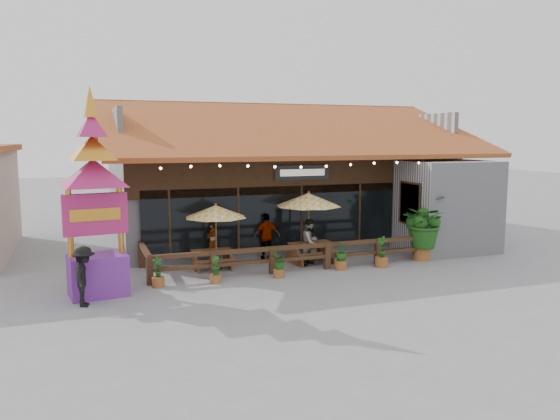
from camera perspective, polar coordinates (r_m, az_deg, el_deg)
name	(u,v)px	position (r m, az deg, el deg)	size (l,w,h in m)	color
ground	(334,265)	(19.68, 5.63, -5.69)	(100.00, 100.00, 0.00)	gray
restaurant_building	(278,187)	(25.47, -0.24, 2.39)	(15.50, 14.73, 6.09)	#B4B5BA
patio_railing	(277,254)	(18.45, -0.32, -4.59)	(10.00, 2.60, 0.92)	#412B17
umbrella_left	(216,212)	(18.71, -6.73, -0.18)	(2.56, 2.56, 2.29)	brown
umbrella_right	(309,200)	(19.86, 3.00, 1.05)	(2.75, 2.75, 2.58)	brown
picnic_table_left	(212,256)	(19.02, -7.12, -4.80)	(1.40, 1.21, 0.66)	brown
picnic_table_right	(311,249)	(19.86, 3.21, -4.08)	(1.63, 1.43, 0.74)	brown
thai_sign_tower	(94,178)	(16.16, -18.90, 3.16)	(2.65, 2.65, 6.38)	#6E2791
tropical_plant	(423,224)	(20.74, 14.69, -1.38)	(2.17, 2.25, 2.39)	brown
diner_a	(213,242)	(19.80, -7.05, -3.36)	(0.56, 0.37, 1.54)	#342210
diner_b	(310,242)	(19.41, 3.20, -3.35)	(0.81, 0.63, 1.66)	#342210
diner_c	(267,236)	(20.31, -1.38, -2.78)	(1.01, 0.42, 1.72)	#342210
pedestrian	(84,276)	(15.61, -19.79, -6.54)	(1.06, 0.61, 1.63)	black
planter_a	(158,274)	(17.04, -12.63, -6.57)	(0.38, 0.38, 0.94)	brown
planter_b	(216,271)	(17.18, -6.76, -6.35)	(0.35, 0.35, 0.85)	brown
planter_c	(279,263)	(17.71, -0.14, -5.53)	(0.63, 0.58, 0.87)	brown
planter_d	(341,256)	(18.85, 6.41, -4.83)	(0.50, 0.50, 0.98)	brown
planter_e	(382,254)	(19.44, 10.57, -4.55)	(0.45, 0.47, 1.10)	brown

